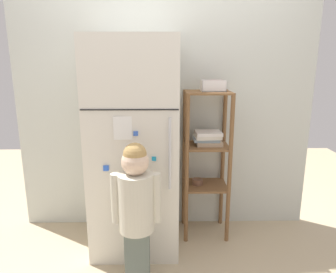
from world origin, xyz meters
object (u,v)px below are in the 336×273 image
object	(u,v)px
child_standing	(136,202)
fruit_bin	(214,86)
refrigerator	(135,147)
pantry_shelf_unit	(206,150)

from	to	relation	value
child_standing	fruit_bin	xyz separation A→B (m)	(0.62, 0.68, 0.72)
refrigerator	child_standing	bearing A→B (deg)	-84.77
child_standing	fruit_bin	size ratio (longest dim) A/B	5.22
child_standing	pantry_shelf_unit	size ratio (longest dim) A/B	0.80
pantry_shelf_unit	fruit_bin	size ratio (longest dim) A/B	6.54
refrigerator	fruit_bin	distance (m)	0.83
child_standing	pantry_shelf_unit	world-z (taller)	pantry_shelf_unit
refrigerator	fruit_bin	size ratio (longest dim) A/B	8.71
refrigerator	pantry_shelf_unit	world-z (taller)	refrigerator
fruit_bin	refrigerator	bearing A→B (deg)	-167.25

